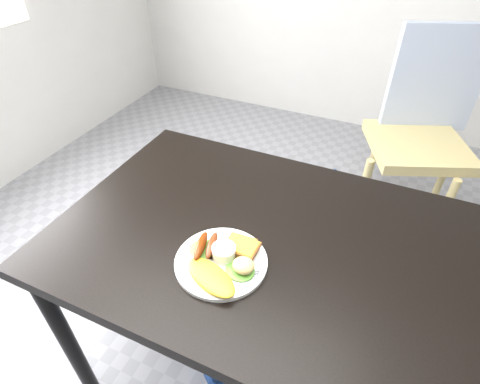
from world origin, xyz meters
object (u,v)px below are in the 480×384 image
at_px(dining_table, 267,241).
at_px(dining_chair, 417,146).
at_px(person, 313,174).
at_px(plate, 221,262).

height_order(dining_table, dining_chair, dining_table).
height_order(dining_chair, person, person).
distance_m(dining_chair, plate, 1.49).
bearing_deg(dining_chair, dining_table, -129.63).
distance_m(dining_table, dining_chair, 1.33).
distance_m(person, plate, 0.61).
bearing_deg(plate, dining_table, 62.75).
height_order(dining_table, person, person).
xyz_separation_m(dining_table, dining_chair, (0.40, 1.24, -0.28)).
height_order(dining_table, plate, plate).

